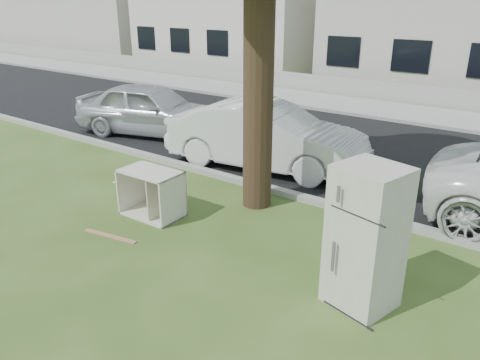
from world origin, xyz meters
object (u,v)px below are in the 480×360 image
Objects in this scene: fridge at (366,238)px; cabinet at (152,193)px; car_center at (266,136)px; car_left at (151,109)px.

fridge is 1.72× the size of cabinet.
car_center is at bearing 151.08° from fridge.
car_center reaches higher than car_left.
cabinet is (-4.05, 0.26, -0.51)m from fridge.
fridge is 5.25m from car_center.
fridge reaches higher than cabinet.
car_center is 4.18m from car_left.
cabinet is 0.24× the size of car_center.
fridge reaches higher than car_left.
car_center is at bearing 84.76° from cabinet.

